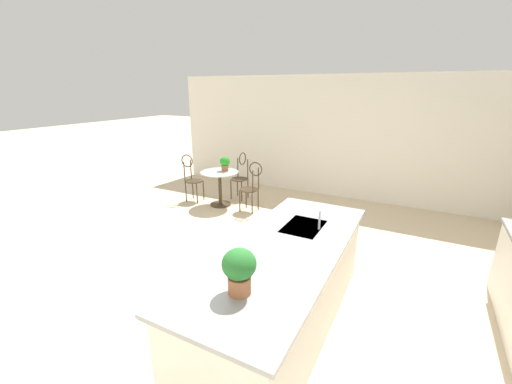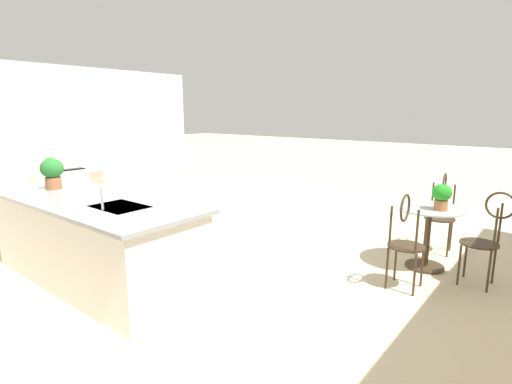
# 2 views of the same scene
# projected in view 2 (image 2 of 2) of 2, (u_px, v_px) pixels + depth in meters

# --- Properties ---
(ground_plane) EXTENTS (40.00, 40.00, 0.00)m
(ground_plane) POSITION_uv_depth(u_px,v_px,m) (174.00, 263.00, 4.89)
(ground_plane) COLOR beige
(wall_right) EXTENTS (0.12, 7.80, 2.70)m
(wall_right) POSITION_uv_depth(u_px,v_px,m) (18.00, 138.00, 7.22)
(wall_right) COLOR silver
(wall_right) RESTS_ON ground
(kitchen_island) EXTENTS (2.80, 1.06, 0.92)m
(kitchen_island) POSITION_uv_depth(u_px,v_px,m) (94.00, 239.00, 4.32)
(kitchen_island) COLOR white
(kitchen_island) RESTS_ON ground
(bistro_table) EXTENTS (0.80, 0.80, 0.74)m
(bistro_table) POSITION_uv_depth(u_px,v_px,m) (428.00, 232.00, 4.66)
(bistro_table) COLOR #3D2D1E
(bistro_table) RESTS_ON ground
(chair_near_window) EXTENTS (0.42, 0.50, 1.04)m
(chair_near_window) POSITION_uv_depth(u_px,v_px,m) (441.00, 209.00, 5.21)
(chair_near_window) COLOR #3D2D1E
(chair_near_window) RESTS_ON ground
(chair_by_island) EXTENTS (0.49, 0.39, 1.04)m
(chair_by_island) POSITION_uv_depth(u_px,v_px,m) (487.00, 235.00, 4.14)
(chair_by_island) COLOR #3D2D1E
(chair_by_island) RESTS_ON ground
(chair_toward_desk) EXTENTS (0.39, 0.49, 1.04)m
(chair_toward_desk) POSITION_uv_depth(u_px,v_px,m) (405.00, 237.00, 4.05)
(chair_toward_desk) COLOR #3D2D1E
(chair_toward_desk) RESTS_ON ground
(sink_faucet) EXTENTS (0.02, 0.02, 0.22)m
(sink_faucet) POSITION_uv_depth(u_px,v_px,m) (102.00, 199.00, 3.74)
(sink_faucet) COLOR #B2B5BA
(sink_faucet) RESTS_ON kitchen_island
(writing_desk) EXTENTS (0.60, 1.20, 0.74)m
(writing_desk) POSITION_uv_depth(u_px,v_px,m) (69.00, 183.00, 7.43)
(writing_desk) COLOR white
(writing_desk) RESTS_ON ground
(keyboard) EXTENTS (0.16, 0.44, 0.03)m
(keyboard) POSITION_uv_depth(u_px,v_px,m) (72.00, 169.00, 7.47)
(keyboard) COLOR black
(keyboard) RESTS_ON writing_desk
(potted_plant_on_table) EXTENTS (0.21, 0.21, 0.30)m
(potted_plant_on_table) POSITION_uv_depth(u_px,v_px,m) (442.00, 195.00, 4.44)
(potted_plant_on_table) COLOR #9E603D
(potted_plant_on_table) RESTS_ON bistro_table
(potted_plant_counter_far) EXTENTS (0.26, 0.26, 0.37)m
(potted_plant_counter_far) POSITION_uv_depth(u_px,v_px,m) (52.00, 172.00, 4.72)
(potted_plant_counter_far) COLOR #9E603D
(potted_plant_counter_far) RESTS_ON kitchen_island
(potted_plant_on_desk) EXTENTS (0.21, 0.21, 0.29)m
(potted_plant_on_desk) POSITION_uv_depth(u_px,v_px,m) (50.00, 164.00, 7.01)
(potted_plant_on_desk) COLOR beige
(potted_plant_on_desk) RESTS_ON writing_desk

